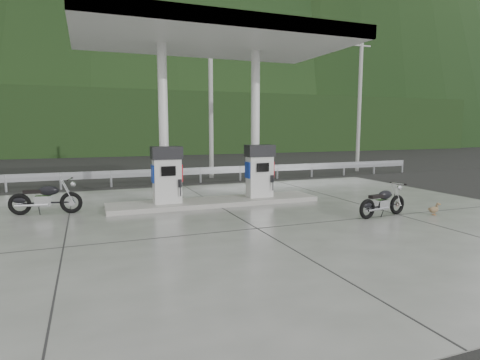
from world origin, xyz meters
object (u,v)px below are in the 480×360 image
object	(u,v)px
gas_pump_left	(167,175)
motorcycle_left	(45,199)
duck	(434,210)
gas_pump_right	(260,171)
motorcycle_right	(383,202)

from	to	relation	value
gas_pump_left	motorcycle_left	distance (m)	3.60
motorcycle_left	duck	size ratio (longest dim) A/B	4.51
gas_pump_right	duck	bearing A→B (deg)	-45.38
gas_pump_left	duck	bearing A→B (deg)	-28.93
gas_pump_left	motorcycle_left	size ratio (longest dim) A/B	0.94
gas_pump_left	motorcycle_right	size ratio (longest dim) A/B	1.05
duck	motorcycle_right	bearing A→B (deg)	158.91
gas_pump_right	motorcycle_left	xyz separation A→B (m)	(-6.74, 0.33, -0.60)
gas_pump_right	duck	world-z (taller)	gas_pump_right
gas_pump_right	motorcycle_left	distance (m)	6.77
duck	gas_pump_left	bearing A→B (deg)	144.65
gas_pump_left	motorcycle_right	distance (m)	6.56
motorcycle_right	duck	world-z (taller)	motorcycle_right
gas_pump_left	gas_pump_right	world-z (taller)	same
motorcycle_right	duck	distance (m)	1.59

